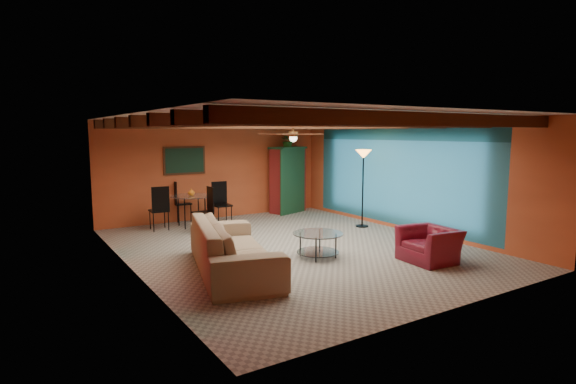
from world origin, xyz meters
TOP-DOWN VIEW (x-y plane):
  - room at (0.00, 0.11)m, footprint 6.52×8.01m
  - sofa at (-1.78, -0.84)m, footprint 1.91×3.19m
  - armchair at (1.57, -2.24)m, footprint 0.94×1.05m
  - coffee_table at (-0.02, -0.91)m, footprint 1.02×1.02m
  - dining_table at (-1.02, 3.20)m, footprint 2.22×2.22m
  - armoire at (2.20, 3.70)m, footprint 1.20×0.86m
  - floor_lamp at (2.65, 0.85)m, footprint 0.53×0.53m
  - ceiling_fan at (0.00, 0.00)m, footprint 1.50×1.50m
  - painting at (-0.90, 3.96)m, footprint 1.05×0.03m
  - potted_plant at (2.20, 3.70)m, footprint 0.50×0.45m
  - vase at (-1.02, 3.20)m, footprint 0.21×0.21m

SIDE VIEW (x-z plane):
  - coffee_table at x=-0.02m, z-range 0.00..0.49m
  - armchair at x=1.57m, z-range 0.00..0.64m
  - sofa at x=-1.78m, z-range 0.00..0.87m
  - dining_table at x=-1.02m, z-range 0.00..1.11m
  - armoire at x=2.20m, z-range 0.00..1.91m
  - floor_lamp at x=2.65m, z-range 0.00..1.98m
  - vase at x=-1.02m, z-range 1.11..1.29m
  - painting at x=-0.90m, z-range 1.32..1.97m
  - potted_plant at x=2.20m, z-range 1.91..2.41m
  - ceiling_fan at x=0.00m, z-range 2.14..2.58m
  - room at x=0.00m, z-range 1.01..3.72m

